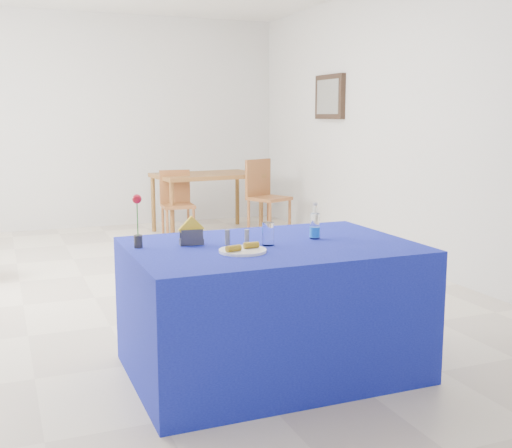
% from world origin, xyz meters
% --- Properties ---
extents(floor, '(7.00, 7.00, 0.00)m').
position_xyz_m(floor, '(0.00, 0.00, 0.00)').
color(floor, beige).
rests_on(floor, ground).
extents(room_shell, '(7.00, 7.00, 7.00)m').
position_xyz_m(room_shell, '(0.00, 0.00, 1.75)').
color(room_shell, silver).
rests_on(room_shell, ground).
extents(picture_frame, '(0.06, 0.64, 0.52)m').
position_xyz_m(picture_frame, '(2.47, 1.60, 1.70)').
color(picture_frame, black).
rests_on(picture_frame, room_shell).
extents(picture_art, '(0.02, 0.52, 0.40)m').
position_xyz_m(picture_art, '(2.44, 1.60, 1.70)').
color(picture_art, '#998C66').
rests_on(picture_art, room_shell).
extents(plate, '(0.26, 0.26, 0.01)m').
position_xyz_m(plate, '(-0.04, -2.08, 0.77)').
color(plate, white).
rests_on(plate, blue_table).
extents(drinking_glass, '(0.07, 0.07, 0.13)m').
position_xyz_m(drinking_glass, '(0.16, -1.96, 0.82)').
color(drinking_glass, white).
rests_on(drinking_glass, blue_table).
extents(salt_shaker, '(0.03, 0.03, 0.08)m').
position_xyz_m(salt_shaker, '(0.06, -1.89, 0.80)').
color(salt_shaker, gray).
rests_on(salt_shaker, blue_table).
extents(pepper_shaker, '(0.03, 0.03, 0.08)m').
position_xyz_m(pepper_shaker, '(-0.05, -1.86, 0.80)').
color(pepper_shaker, slate).
rests_on(pepper_shaker, blue_table).
extents(blue_table, '(1.60, 1.10, 0.76)m').
position_xyz_m(blue_table, '(0.19, -1.94, 0.38)').
color(blue_table, '#0F1692').
rests_on(blue_table, floor).
extents(water_bottle, '(0.06, 0.06, 0.21)m').
position_xyz_m(water_bottle, '(0.50, -1.89, 0.83)').
color(water_bottle, white).
rests_on(water_bottle, blue_table).
extents(napkin_holder, '(0.15, 0.07, 0.17)m').
position_xyz_m(napkin_holder, '(-0.24, -1.79, 0.81)').
color(napkin_holder, '#36373B').
rests_on(napkin_holder, blue_table).
extents(rose_vase, '(0.05, 0.05, 0.30)m').
position_xyz_m(rose_vase, '(-0.53, -1.76, 0.91)').
color(rose_vase, '#242429').
rests_on(rose_vase, blue_table).
extents(oak_table, '(1.36, 0.94, 0.76)m').
position_xyz_m(oak_table, '(1.23, 2.55, 0.68)').
color(oak_table, '#965C2B').
rests_on(oak_table, floor).
extents(chair_bg_left, '(0.40, 0.40, 0.83)m').
position_xyz_m(chair_bg_left, '(0.75, 2.26, 0.48)').
color(chair_bg_left, '#975A2C').
rests_on(chair_bg_left, floor).
extents(chair_bg_right, '(0.56, 0.56, 0.94)m').
position_xyz_m(chair_bg_right, '(1.84, 2.10, 0.55)').
color(chair_bg_right, '#975A2C').
rests_on(chair_bg_right, floor).
extents(banana_pieces, '(0.21, 0.09, 0.03)m').
position_xyz_m(banana_pieces, '(-0.04, -2.09, 0.79)').
color(banana_pieces, yellow).
rests_on(banana_pieces, plate).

